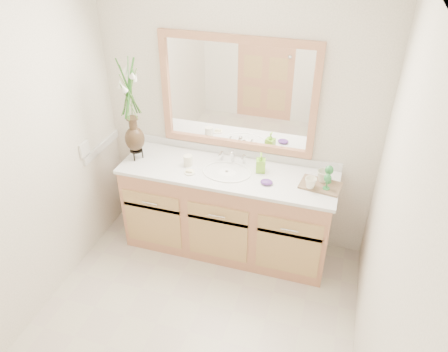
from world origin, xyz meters
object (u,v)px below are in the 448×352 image
(flower_vase, at_px, (130,100))
(soap_bottle, at_px, (261,164))
(tumbler, at_px, (188,160))
(tray, at_px, (320,185))

(flower_vase, distance_m, soap_bottle, 1.19)
(soap_bottle, bearing_deg, tumbler, 175.01)
(tumbler, xyz_separation_m, tray, (1.12, 0.01, -0.04))
(tumbler, distance_m, soap_bottle, 0.62)
(soap_bottle, bearing_deg, tray, -21.49)
(tumbler, relative_size, tray, 0.30)
(flower_vase, bearing_deg, soap_bottle, 5.76)
(tray, bearing_deg, tumbler, -171.67)
(soap_bottle, xyz_separation_m, tray, (0.51, -0.07, -0.07))
(tumbler, height_order, soap_bottle, soap_bottle)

